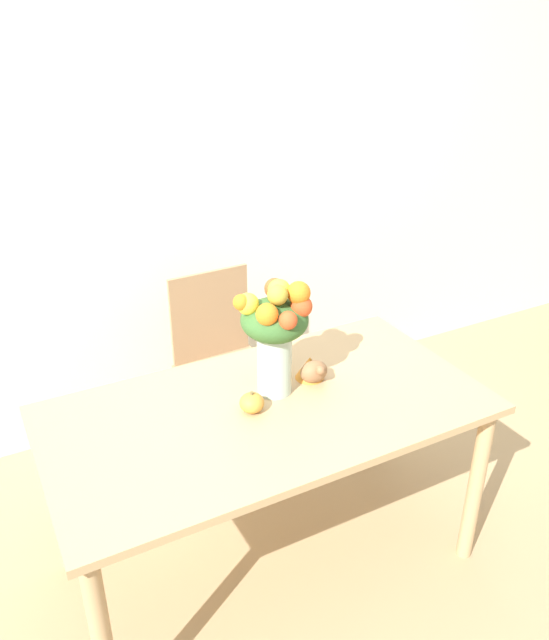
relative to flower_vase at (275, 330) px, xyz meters
name	(u,v)px	position (x,y,z in m)	size (l,w,h in m)	color
ground_plane	(269,558)	(-0.07, -0.07, -1.00)	(12.00, 12.00, 0.00)	tan
wall_back	(147,167)	(-0.07, 1.15, 0.35)	(8.00, 0.06, 2.70)	silver
dining_table	(268,428)	(-0.07, -0.07, -0.35)	(1.56, 0.82, 0.74)	tan
flower_vase	(275,330)	(0.00, 0.00, 0.00)	(0.27, 0.26, 0.44)	#B2CCBC
pumpkin	(251,402)	(-0.13, -0.07, -0.22)	(0.09, 0.09, 0.08)	gold
turkey_figurine	(312,369)	(0.16, 0.01, -0.21)	(0.11, 0.15, 0.09)	#936642
dining_chair_near_window	(224,365)	(0.07, 0.67, -0.51)	(0.44, 0.44, 0.92)	#9E7A56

